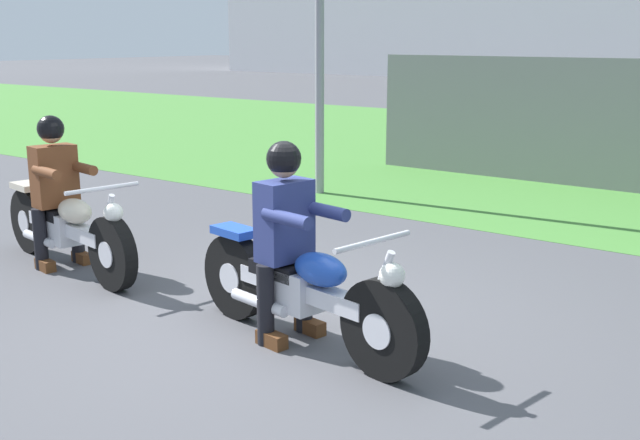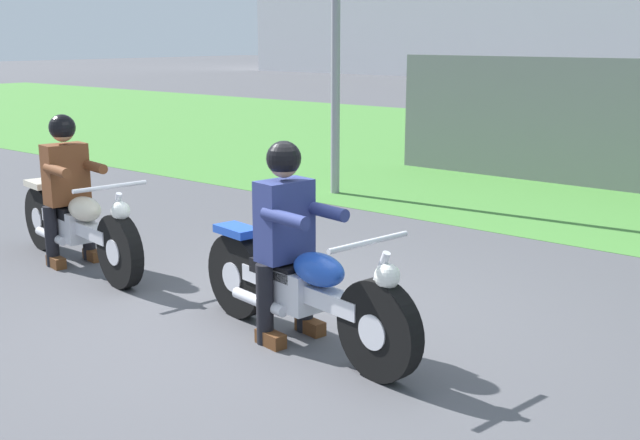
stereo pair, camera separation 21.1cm
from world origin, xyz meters
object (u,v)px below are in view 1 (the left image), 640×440
motorcycle_lead (303,291)px  rider_lead (286,226)px  motorcycle_follow (67,228)px  rider_follow (56,180)px

motorcycle_lead → rider_lead: (-0.17, 0.03, 0.43)m
motorcycle_follow → motorcycle_lead: bearing=7.1°
motorcycle_follow → rider_follow: bearing=179.2°
motorcycle_follow → rider_follow: rider_follow is taller
motorcycle_lead → motorcycle_follow: bearing=-172.9°
motorcycle_lead → motorcycle_follow: 2.82m
motorcycle_lead → motorcycle_follow: motorcycle_lead is taller
motorcycle_lead → rider_follow: (-2.98, 0.15, 0.42)m
rider_lead → motorcycle_follow: 2.69m
motorcycle_lead → rider_follow: 3.02m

